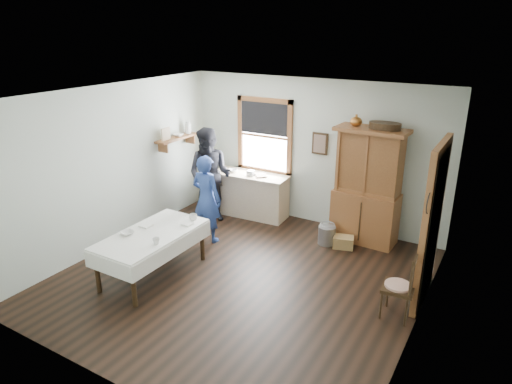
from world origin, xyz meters
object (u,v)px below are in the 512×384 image
(work_counter, at_px, (251,195))
(china_hutch, at_px, (367,187))
(spindle_chair, at_px, (399,285))
(woman_blue, at_px, (207,202))
(dining_table, at_px, (153,254))
(pail, at_px, (327,235))
(wicker_basket, at_px, (343,242))
(figure_dark, at_px, (210,178))

(work_counter, height_order, china_hutch, china_hutch)
(china_hutch, xyz_separation_m, spindle_chair, (1.08, -1.95, -0.54))
(woman_blue, bearing_deg, work_counter, -92.00)
(spindle_chair, relative_size, woman_blue, 0.65)
(china_hutch, bearing_deg, dining_table, -127.85)
(spindle_chair, distance_m, pail, 2.20)
(dining_table, bearing_deg, pail, 51.31)
(pail, height_order, woman_blue, woman_blue)
(pail, bearing_deg, wicker_basket, 0.50)
(china_hutch, bearing_deg, woman_blue, -147.33)
(woman_blue, distance_m, figure_dark, 0.93)
(work_counter, bearing_deg, china_hutch, -2.98)
(pail, bearing_deg, dining_table, -128.69)
(dining_table, xyz_separation_m, pail, (1.85, 2.31, -0.19))
(china_hutch, height_order, woman_blue, china_hutch)
(dining_table, xyz_separation_m, spindle_chair, (3.42, 0.81, 0.12))
(wicker_basket, bearing_deg, dining_table, -132.94)
(work_counter, distance_m, wicker_basket, 2.16)
(pail, bearing_deg, china_hutch, 41.84)
(wicker_basket, bearing_deg, figure_dark, -176.96)
(wicker_basket, distance_m, woman_blue, 2.43)
(pail, bearing_deg, figure_dark, -176.63)
(pail, xyz_separation_m, figure_dark, (-2.35, -0.14, 0.67))
(china_hutch, bearing_deg, wicker_basket, -111.24)
(wicker_basket, height_order, figure_dark, figure_dark)
(work_counter, xyz_separation_m, figure_dark, (-0.57, -0.56, 0.40))
(dining_table, xyz_separation_m, woman_blue, (-0.01, 1.39, 0.37))
(work_counter, xyz_separation_m, pail, (1.79, -0.42, -0.27))
(wicker_basket, distance_m, figure_dark, 2.76)
(dining_table, bearing_deg, work_counter, 88.72)
(china_hutch, xyz_separation_m, figure_dark, (-2.85, -0.58, -0.17))
(spindle_chair, height_order, wicker_basket, spindle_chair)
(woman_blue, bearing_deg, pail, -152.67)
(spindle_chair, bearing_deg, figure_dark, 156.28)
(dining_table, bearing_deg, spindle_chair, 13.26)
(china_hutch, bearing_deg, pail, -135.59)
(china_hutch, distance_m, spindle_chair, 2.29)
(spindle_chair, relative_size, figure_dark, 0.56)
(wicker_basket, bearing_deg, work_counter, 168.66)
(dining_table, relative_size, wicker_basket, 5.11)
(spindle_chair, bearing_deg, china_hutch, 114.32)
(work_counter, distance_m, woman_blue, 1.37)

